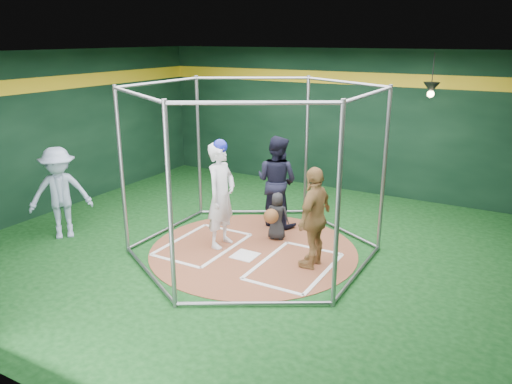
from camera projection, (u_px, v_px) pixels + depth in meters
The scene contains 12 objects.
room_shell at pixel (253, 157), 8.66m from camera, with size 10.10×9.10×3.53m.
clay_disc at pixel (253, 250), 9.17m from camera, with size 3.80×3.80×0.01m, color brown.
home_plate at pixel (245, 255), 8.92m from camera, with size 0.43×0.43×0.01m, color white.
batter_box_left at pixel (203, 244), 9.40m from camera, with size 1.17×1.77×0.01m.
batter_box_right at pixel (294, 266), 8.52m from camera, with size 1.17×1.77×0.01m.
batting_cage at pixel (253, 172), 8.73m from camera, with size 4.05×4.67×3.00m.
pendant_lamp_near at pixel (431, 88), 10.32m from camera, with size 0.34×0.34×0.90m.
batter_figure at pixel (221, 194), 9.10m from camera, with size 0.47×0.71×2.02m.
visitor_leopard at pixel (315, 218), 8.30m from camera, with size 1.02×0.42×1.74m, color tan.
catcher_figure at pixel (276, 216), 9.52m from camera, with size 0.51×0.58×0.93m.
umpire at pixel (277, 181), 10.15m from camera, with size 0.91×0.71×1.87m, color black.
bystander_blue at pixel (60, 193), 9.55m from camera, with size 1.16×0.66×1.79m, color #91A2BF.
Camera 1 is at (4.18, -7.33, 3.76)m, focal length 35.00 mm.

